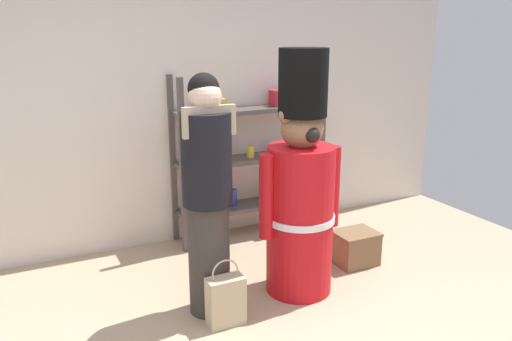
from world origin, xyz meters
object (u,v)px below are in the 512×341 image
(shopping_bag, at_px, (226,300))
(teddy_bear_guard, at_px, (300,193))
(merchandise_shelf, at_px, (250,156))
(display_crate, at_px, (355,248))
(person_shopper, at_px, (207,193))

(shopping_bag, bearing_deg, teddy_bear_guard, 16.65)
(merchandise_shelf, height_order, display_crate, merchandise_shelf)
(teddy_bear_guard, height_order, shopping_bag, teddy_bear_guard)
(merchandise_shelf, xyz_separation_m, person_shopper, (-0.89, -1.21, 0.10))
(teddy_bear_guard, xyz_separation_m, person_shopper, (-0.73, 0.01, 0.10))
(merchandise_shelf, xyz_separation_m, teddy_bear_guard, (-0.17, -1.22, 0.00))
(merchandise_shelf, bearing_deg, display_crate, -64.33)
(person_shopper, xyz_separation_m, display_crate, (1.40, 0.17, -0.74))
(person_shopper, height_order, shopping_bag, person_shopper)
(teddy_bear_guard, xyz_separation_m, shopping_bag, (-0.70, -0.21, -0.61))
(merchandise_shelf, height_order, person_shopper, person_shopper)
(display_crate, bearing_deg, person_shopper, -173.21)
(merchandise_shelf, height_order, shopping_bag, merchandise_shelf)
(teddy_bear_guard, bearing_deg, display_crate, 14.81)
(person_shopper, bearing_deg, teddy_bear_guard, -0.84)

